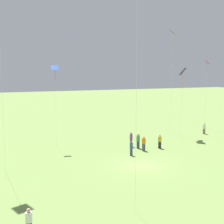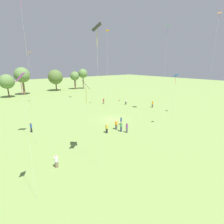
% 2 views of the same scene
% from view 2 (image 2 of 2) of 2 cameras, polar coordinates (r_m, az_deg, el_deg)
% --- Properties ---
extents(ground_plane, '(240.00, 240.00, 0.00)m').
position_cam_2_polar(ground_plane, '(37.87, 0.15, -2.47)').
color(ground_plane, '#7A994C').
extents(tree_1, '(5.09, 5.09, 8.24)m').
position_cam_2_polar(tree_1, '(72.06, -31.14, 8.50)').
color(tree_1, brown).
rests_on(tree_1, ground_plane).
extents(tree_2, '(5.74, 5.74, 10.47)m').
position_cam_2_polar(tree_2, '(75.82, -27.30, 10.64)').
color(tree_2, brown).
rests_on(tree_2, ground_plane).
extents(tree_3, '(6.37, 6.37, 9.28)m').
position_cam_2_polar(tree_3, '(82.29, -17.99, 10.81)').
color(tree_3, brown).
rests_on(tree_3, ground_plane).
extents(tree_4, '(4.15, 4.15, 8.28)m').
position_cam_2_polar(tree_4, '(85.37, -12.08, 11.36)').
color(tree_4, brown).
rests_on(tree_4, ground_plane).
extents(tree_5, '(4.27, 4.27, 9.42)m').
position_cam_2_polar(tree_5, '(85.95, -9.49, 12.27)').
color(tree_5, brown).
rests_on(tree_5, ground_plane).
extents(person_0, '(0.60, 0.60, 1.63)m').
position_cam_2_polar(person_0, '(21.88, -17.74, -15.08)').
color(person_0, '#847056').
rests_on(person_0, ground_plane).
extents(person_1, '(0.42, 0.42, 1.64)m').
position_cam_2_polar(person_1, '(34.34, 3.00, -2.95)').
color(person_1, '#333D5B').
rests_on(person_1, ground_plane).
extents(person_2, '(0.48, 0.48, 1.80)m').
position_cam_2_polar(person_2, '(33.83, -24.91, -4.55)').
color(person_2, '#232328').
rests_on(person_2, ground_plane).
extents(person_3, '(0.64, 0.64, 1.75)m').
position_cam_2_polar(person_3, '(32.00, 1.40, -4.26)').
color(person_3, '#4C4C51').
rests_on(person_3, ground_plane).
extents(person_4, '(0.56, 0.56, 1.83)m').
position_cam_2_polar(person_4, '(31.05, 2.99, -4.81)').
color(person_4, '#333D5B').
rests_on(person_4, ground_plane).
extents(person_5, '(0.53, 0.53, 1.89)m').
position_cam_2_polar(person_5, '(49.46, 13.08, 2.53)').
color(person_5, '#4C4C51').
rests_on(person_5, ground_plane).
extents(person_6, '(0.57, 0.57, 1.71)m').
position_cam_2_polar(person_6, '(30.45, -1.74, -5.35)').
color(person_6, '#232328').
rests_on(person_6, ground_plane).
extents(person_7, '(0.47, 0.47, 1.79)m').
position_cam_2_polar(person_7, '(30.57, 4.88, -5.19)').
color(person_7, '#4C4C51').
rests_on(person_7, ground_plane).
extents(person_8, '(0.58, 0.58, 1.74)m').
position_cam_2_polar(person_8, '(52.50, -2.76, 3.56)').
color(person_8, '#847056').
rests_on(person_8, ground_plane).
extents(person_9, '(0.43, 0.43, 1.66)m').
position_cam_2_polar(person_9, '(52.06, 4.56, 3.39)').
color(person_9, '#232328').
rests_on(person_9, ground_plane).
extents(kite_0, '(0.80, 0.77, 19.69)m').
position_cam_2_polar(kite_0, '(46.91, -1.53, 22.79)').
color(kite_0, orange).
rests_on(kite_0, ground_plane).
extents(kite_1, '(1.25, 1.34, 10.25)m').
position_cam_2_polar(kite_1, '(61.22, -12.11, 13.25)').
color(kite_1, green).
rests_on(kite_1, ground_plane).
extents(kite_2, '(0.87, 0.70, 9.95)m').
position_cam_2_polar(kite_2, '(33.40, 20.08, 10.44)').
color(kite_2, blue).
rests_on(kite_2, ground_plane).
extents(kite_3, '(1.04, 1.07, 14.92)m').
position_cam_2_polar(kite_3, '(56.05, -25.30, 16.29)').
color(kite_3, orange).
rests_on(kite_3, ground_plane).
extents(kite_4, '(1.27, 1.50, 9.76)m').
position_cam_2_polar(kite_4, '(21.46, -8.56, 8.26)').
color(kite_4, black).
rests_on(kite_4, ground_plane).
extents(kite_5, '(1.33, 1.34, 15.34)m').
position_cam_2_polar(kite_5, '(18.27, -4.96, 24.12)').
color(kite_5, black).
rests_on(kite_5, ground_plane).
extents(kite_6, '(0.69, 0.73, 21.01)m').
position_cam_2_polar(kite_6, '(42.11, 31.25, 22.89)').
color(kite_6, orange).
rests_on(kite_6, ground_plane).
extents(kite_8, '(0.92, 1.05, 11.03)m').
position_cam_2_polar(kite_8, '(14.65, -27.60, 8.33)').
color(kite_8, purple).
rests_on(kite_8, ground_plane).
extents(kite_9, '(1.43, 1.36, 19.89)m').
position_cam_2_polar(kite_9, '(43.32, 17.73, 24.27)').
color(kite_9, green).
rests_on(kite_9, ground_plane).
extents(dog_0, '(0.79, 0.75, 0.56)m').
position_cam_2_polar(dog_0, '(57.18, 2.48, 4.04)').
color(dog_0, tan).
rests_on(dog_0, ground_plane).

